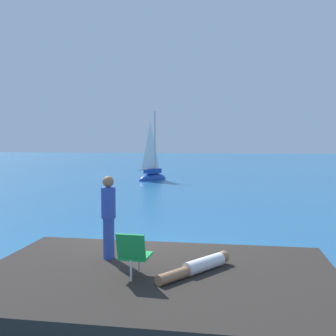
% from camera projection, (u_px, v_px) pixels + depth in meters
% --- Properties ---
extents(ground_plane, '(160.00, 160.00, 0.00)m').
position_uv_depth(ground_plane, '(153.00, 257.00, 10.04)').
color(ground_plane, '#236093').
extents(shore_ledge, '(6.28, 4.17, 0.64)m').
position_uv_depth(shore_ledge, '(157.00, 290.00, 6.97)').
color(shore_ledge, '#2D2823').
rests_on(shore_ledge, ground).
extents(boulder_seaward, '(0.99, 1.02, 0.63)m').
position_uv_depth(boulder_seaward, '(216.00, 268.00, 9.17)').
color(boulder_seaward, '#2C2326').
rests_on(boulder_seaward, ground).
extents(boulder_inland, '(1.48, 1.44, 0.77)m').
position_uv_depth(boulder_inland, '(114.00, 266.00, 9.30)').
color(boulder_inland, '#2D2A1F').
rests_on(boulder_inland, ground).
extents(sailboat_near, '(2.24, 3.07, 5.59)m').
position_uv_depth(sailboat_near, '(152.00, 176.00, 29.40)').
color(sailboat_near, '#193D99').
rests_on(sailboat_near, ground).
extents(person_sunbather, '(1.18, 1.48, 0.25)m').
position_uv_depth(person_sunbather, '(199.00, 266.00, 6.93)').
color(person_sunbather, white).
rests_on(person_sunbather, shore_ledge).
extents(person_standing, '(0.28, 0.28, 1.62)m').
position_uv_depth(person_standing, '(109.00, 215.00, 7.70)').
color(person_standing, '#334CB2').
rests_on(person_standing, shore_ledge).
extents(beach_chair, '(0.52, 0.62, 0.80)m').
position_uv_depth(beach_chair, '(134.00, 252.00, 6.61)').
color(beach_chair, green).
rests_on(beach_chair, shore_ledge).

